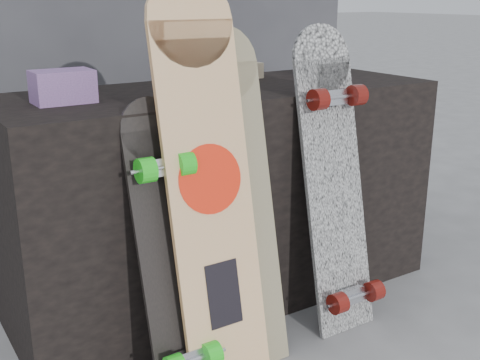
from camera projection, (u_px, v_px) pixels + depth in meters
ground at (301, 349)px, 1.98m from camera, size 60.00×60.00×0.00m
vendor_table at (222, 194)px, 2.27m from camera, size 1.60×0.60×0.80m
merch_box_purple at (63, 87)px, 1.84m from camera, size 0.18×0.12×0.10m
merch_box_small at (321, 61)px, 2.45m from camera, size 0.14×0.14×0.12m
merch_box_flat at (234, 71)px, 2.38m from camera, size 0.22×0.10×0.06m
longboard_geisha at (208, 173)px, 1.73m from camera, size 0.27×0.26×1.19m
longboard_celtic at (238, 190)px, 1.82m from camera, size 0.23×0.24×1.04m
longboard_cascadia at (335, 177)px, 2.03m from camera, size 0.23×0.30×1.03m
skateboard_dark at (170, 245)px, 1.72m from camera, size 0.19×0.29×0.85m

